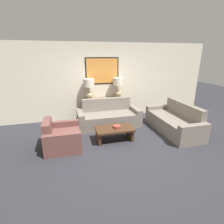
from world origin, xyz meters
TOP-DOWN VIEW (x-y plane):
  - ground_plane at (0.00, 0.00)m, footprint 20.00×20.00m
  - back_wall at (0.00, 2.37)m, footprint 8.05×0.12m
  - console_table at (0.00, 2.09)m, footprint 1.50×0.39m
  - table_lamp_left at (-0.52, 2.09)m, footprint 0.37×0.37m
  - table_lamp_right at (0.52, 2.09)m, footprint 0.37×0.37m
  - couch_by_back_wall at (0.00, 1.42)m, footprint 1.99×0.87m
  - couch_by_side at (1.84, 0.50)m, footprint 0.87×1.99m
  - coffee_table at (-0.09, 0.36)m, footprint 1.02×0.58m
  - decorative_bowl at (-0.03, 0.36)m, footprint 0.21×0.21m
  - armchair_near_back_wall at (-1.48, 0.35)m, footprint 0.86×0.98m

SIDE VIEW (x-z plane):
  - ground_plane at x=0.00m, z-range 0.00..0.00m
  - armchair_near_back_wall at x=-1.48m, z-range -0.11..0.63m
  - coffee_table at x=-0.09m, z-range 0.08..0.45m
  - couch_by_back_wall at x=0.00m, z-range -0.14..0.72m
  - couch_by_side at x=1.84m, z-range -0.14..0.72m
  - console_table at x=0.00m, z-range 0.00..0.76m
  - decorative_bowl at x=-0.03m, z-range 0.37..0.43m
  - table_lamp_left at x=-0.52m, z-range 0.86..1.57m
  - table_lamp_right at x=0.52m, z-range 0.86..1.57m
  - back_wall at x=0.00m, z-range 0.01..2.66m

